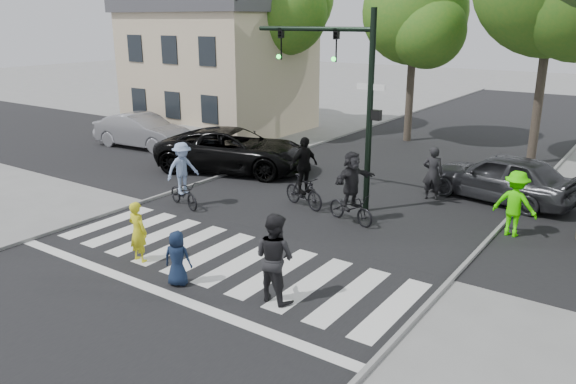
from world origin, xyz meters
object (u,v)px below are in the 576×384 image
(car_silver, at_px, (142,131))
(car_grey, at_px, (501,177))
(pedestrian_adult, at_px, (275,257))
(car_suv, at_px, (234,150))
(cyclist_left, at_px, (183,179))
(cyclist_mid, at_px, (304,179))
(traffic_signal, at_px, (345,82))
(cyclist_right, at_px, (351,191))
(pedestrian_child, at_px, (177,258))
(pedestrian_woman, at_px, (138,232))

(car_silver, relative_size, car_grey, 1.00)
(pedestrian_adult, bearing_deg, car_suv, -39.54)
(cyclist_left, xyz_separation_m, car_grey, (8.00, 6.29, -0.10))
(pedestrian_adult, distance_m, cyclist_mid, 6.14)
(car_suv, bearing_deg, traffic_signal, -122.20)
(cyclist_mid, relative_size, car_silver, 0.48)
(car_grey, bearing_deg, cyclist_right, -23.91)
(traffic_signal, height_order, pedestrian_child, traffic_signal)
(pedestrian_child, relative_size, cyclist_mid, 0.56)
(cyclist_mid, xyz_separation_m, car_grey, (4.88, 4.19, -0.12))
(cyclist_mid, bearing_deg, traffic_signal, 40.34)
(pedestrian_child, xyz_separation_m, cyclist_left, (-3.80, 4.01, 0.26))
(traffic_signal, height_order, car_suv, traffic_signal)
(pedestrian_woman, distance_m, pedestrian_adult, 3.91)
(cyclist_mid, bearing_deg, cyclist_left, -146.06)
(traffic_signal, xyz_separation_m, cyclist_mid, (-0.93, -0.79, -2.98))
(cyclist_right, bearing_deg, car_silver, 165.19)
(cyclist_right, height_order, car_grey, cyclist_right)
(pedestrian_child, height_order, pedestrian_adult, pedestrian_adult)
(cyclist_left, height_order, cyclist_right, cyclist_right)
(pedestrian_woman, bearing_deg, cyclist_mid, -98.98)
(cyclist_right, distance_m, car_grey, 5.45)
(pedestrian_adult, distance_m, car_silver, 16.10)
(pedestrian_adult, height_order, cyclist_mid, cyclist_mid)
(pedestrian_child, height_order, car_suv, car_suv)
(cyclist_left, bearing_deg, traffic_signal, 35.51)
(cyclist_mid, xyz_separation_m, cyclist_right, (1.88, -0.36, 0.02))
(pedestrian_woman, relative_size, cyclist_left, 0.74)
(cyclist_left, relative_size, car_silver, 0.44)
(pedestrian_child, xyz_separation_m, car_grey, (4.20, 10.30, 0.17))
(traffic_signal, relative_size, cyclist_right, 2.83)
(pedestrian_woman, bearing_deg, cyclist_left, -58.74)
(traffic_signal, distance_m, cyclist_mid, 3.22)
(traffic_signal, bearing_deg, pedestrian_child, -92.11)
(car_suv, relative_size, car_grey, 1.27)
(pedestrian_woman, bearing_deg, car_grey, -119.46)
(pedestrian_adult, relative_size, car_grey, 0.41)
(car_grey, bearing_deg, cyclist_mid, -39.87)
(traffic_signal, bearing_deg, car_suv, 165.86)
(pedestrian_woman, xyz_separation_m, pedestrian_adult, (3.90, 0.28, 0.20))
(traffic_signal, bearing_deg, cyclist_mid, -139.66)
(traffic_signal, xyz_separation_m, cyclist_right, (0.95, -1.15, -2.95))
(pedestrian_adult, distance_m, cyclist_right, 5.17)
(cyclist_mid, bearing_deg, cyclist_right, -10.92)
(cyclist_right, xyz_separation_m, car_silver, (-12.74, 3.37, -0.17))
(cyclist_left, height_order, car_silver, cyclist_left)
(pedestrian_adult, xyz_separation_m, cyclist_mid, (-2.85, 5.44, -0.04))
(traffic_signal, relative_size, pedestrian_adult, 3.12)
(cyclist_left, distance_m, cyclist_right, 5.30)
(pedestrian_child, bearing_deg, pedestrian_adult, 174.98)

